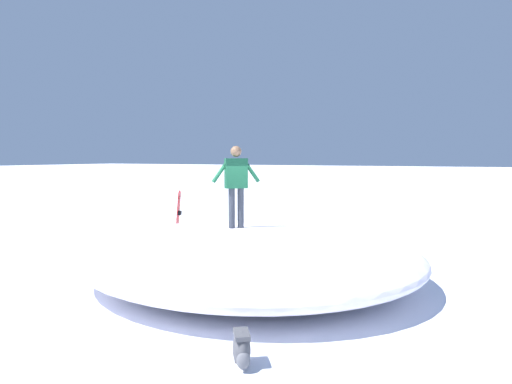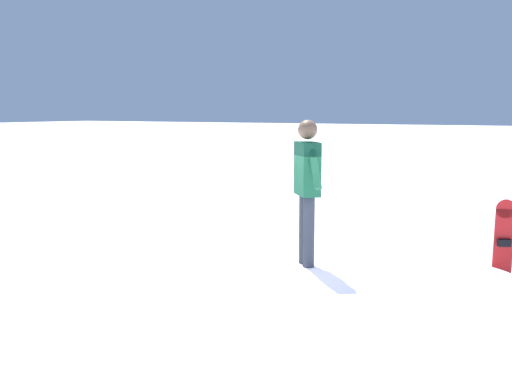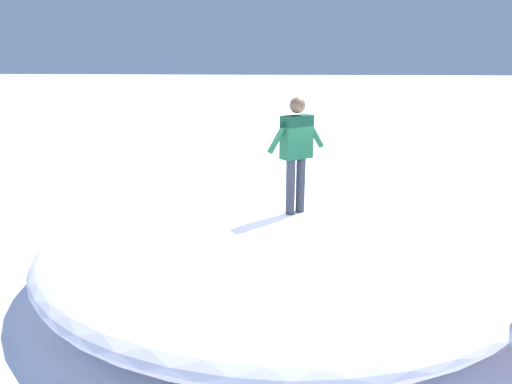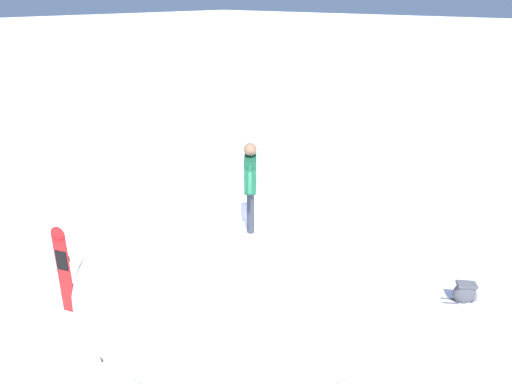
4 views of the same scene
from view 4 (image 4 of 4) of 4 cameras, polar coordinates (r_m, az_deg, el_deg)
ground at (r=9.13m, az=-0.37°, el=-10.00°), size 240.00×240.00×0.00m
snow_mound at (r=8.66m, az=0.57°, el=-7.64°), size 6.86×7.54×1.14m
snowboarder_standing at (r=7.68m, az=-0.78°, el=1.52°), size 0.75×0.88×1.79m
snowboard_primary_upright at (r=8.22m, az=-25.08°, el=-9.65°), size 0.33×0.26×1.74m
backpack_near at (r=8.94m, az=27.01°, el=-12.32°), size 0.61×0.49×0.47m
backpack_far at (r=7.71m, az=-20.95°, el=-18.31°), size 0.63×0.35×0.35m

